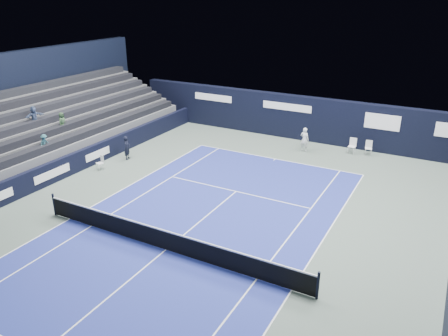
% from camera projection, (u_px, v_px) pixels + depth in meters
% --- Properties ---
extents(ground, '(48.00, 48.00, 0.00)m').
position_uv_depth(ground, '(192.00, 228.00, 19.61)').
color(ground, '#4E5D53').
rests_on(ground, ground).
extents(court_surface, '(10.97, 23.77, 0.01)m').
position_uv_depth(court_surface, '(166.00, 250.00, 17.98)').
color(court_surface, navy).
rests_on(court_surface, ground).
extents(folding_chair_back_a, '(0.47, 0.50, 1.02)m').
position_uv_depth(folding_chair_back_a, '(353.00, 143.00, 28.44)').
color(folding_chair_back_a, silver).
rests_on(folding_chair_back_a, ground).
extents(folding_chair_back_b, '(0.50, 0.49, 0.95)m').
position_uv_depth(folding_chair_back_b, '(369.00, 147.00, 28.19)').
color(folding_chair_back_b, silver).
rests_on(folding_chair_back_b, ground).
extents(line_judge_chair, '(0.49, 0.48, 0.86)m').
position_uv_depth(line_judge_chair, '(101.00, 161.00, 25.90)').
color(line_judge_chair, white).
rests_on(line_judge_chair, ground).
extents(line_judge, '(0.52, 0.63, 1.50)m').
position_uv_depth(line_judge, '(127.00, 148.00, 27.37)').
color(line_judge, black).
rests_on(line_judge, ground).
extents(court_markings, '(11.03, 23.83, 0.00)m').
position_uv_depth(court_markings, '(166.00, 250.00, 17.98)').
color(court_markings, white).
rests_on(court_markings, court_surface).
extents(tennis_net, '(12.90, 0.10, 1.10)m').
position_uv_depth(tennis_net, '(165.00, 239.00, 17.79)').
color(tennis_net, black).
rests_on(tennis_net, ground).
extents(back_sponsor_wall, '(26.00, 0.63, 3.10)m').
position_uv_depth(back_sponsor_wall, '(301.00, 118.00, 30.81)').
color(back_sponsor_wall, black).
rests_on(back_sponsor_wall, ground).
extents(side_barrier_left, '(0.33, 22.00, 1.20)m').
position_uv_depth(side_barrier_left, '(96.00, 154.00, 26.80)').
color(side_barrier_left, black).
rests_on(side_barrier_left, ground).
extents(spectator_stand, '(6.00, 18.00, 6.40)m').
position_uv_depth(spectator_stand, '(61.00, 120.00, 28.77)').
color(spectator_stand, '#545456').
rests_on(spectator_stand, ground).
extents(tennis_player, '(0.64, 0.85, 1.62)m').
position_uv_depth(tennis_player, '(304.00, 139.00, 28.70)').
color(tennis_player, white).
rests_on(tennis_player, ground).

